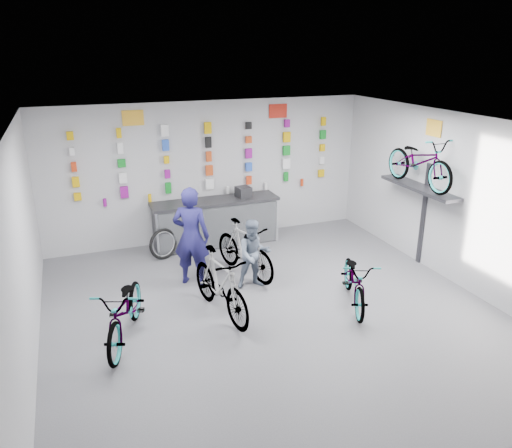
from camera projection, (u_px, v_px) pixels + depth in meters
name	position (u px, v px, depth m)	size (l,w,h in m)	color
floor	(282.00, 324.00, 7.70)	(8.00, 8.00, 0.00)	#4D4D52
ceiling	(286.00, 129.00, 6.69)	(8.00, 8.00, 0.00)	white
wall_back	(208.00, 172.00, 10.71)	(7.00, 7.00, 0.00)	#B5B5B8
wall_front	(504.00, 413.00, 3.68)	(7.00, 7.00, 0.00)	#B5B5B8
wall_left	(19.00, 270.00, 6.02)	(8.00, 8.00, 0.00)	#B5B5B8
wall_right	(474.00, 207.00, 8.37)	(8.00, 8.00, 0.00)	#B5B5B8
counter	(216.00, 223.00, 10.65)	(2.70, 0.66, 1.00)	black
merch_wall	(210.00, 160.00, 10.57)	(5.54, 0.08, 1.57)	#DFA904
wall_bracket	(420.00, 192.00, 9.38)	(0.39, 1.90, 2.00)	#333338
sign_left	(133.00, 118.00, 9.78)	(0.42, 0.02, 0.30)	yellow
sign_right	(278.00, 111.00, 10.82)	(0.42, 0.02, 0.30)	red
sign_side	(434.00, 128.00, 9.03)	(0.02, 0.40, 0.30)	yellow
bike_left	(126.00, 311.00, 7.14)	(0.63, 1.81, 0.95)	gray
bike_center	(220.00, 284.00, 7.80)	(0.50, 1.78, 1.07)	gray
bike_right	(355.00, 280.00, 8.16)	(0.58, 1.67, 0.88)	gray
bike_service	(245.00, 249.00, 9.21)	(0.48, 1.72, 1.03)	gray
bike_wall	(420.00, 161.00, 9.16)	(0.63, 1.80, 0.95)	gray
clerk	(191.00, 236.00, 8.76)	(0.65, 0.43, 1.79)	#1A174E
customer	(254.00, 254.00, 8.71)	(0.61, 0.47, 1.25)	slate
spare_wheel	(163.00, 244.00, 9.98)	(0.64, 0.34, 0.64)	black
register	(243.00, 192.00, 10.66)	(0.28, 0.30, 0.22)	black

